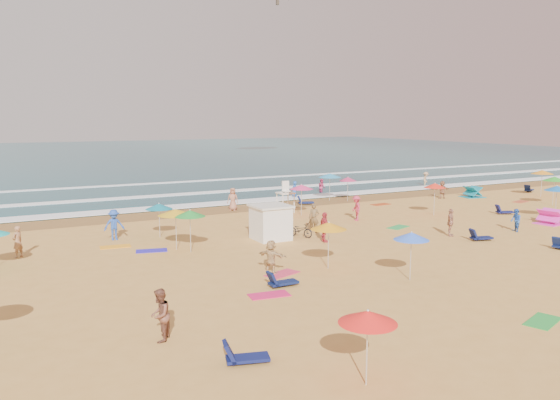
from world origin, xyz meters
name	(u,v)px	position (x,y,z in m)	size (l,w,h in m)	color
ground	(347,234)	(0.00, 0.00, 0.00)	(220.00, 220.00, 0.00)	gold
ocean	(104,156)	(0.00, 84.00, 0.00)	(220.00, 140.00, 0.18)	#0C4756
wet_sand	(261,206)	(0.00, 12.50, 0.01)	(220.00, 220.00, 0.00)	olive
surf_foam	(222,193)	(0.00, 21.32, 0.10)	(200.00, 18.70, 0.05)	white
cabana	(271,223)	(-5.05, 0.80, 1.00)	(2.00, 2.00, 2.00)	white
cabana_roof	(271,206)	(-5.05, 0.80, 2.06)	(2.20, 2.20, 0.12)	silver
bicycle	(300,230)	(-3.15, 0.50, 0.45)	(0.59, 1.70, 0.90)	black
lifeguard_stand	(285,199)	(0.31, 8.80, 1.05)	(1.20, 1.20, 2.10)	white
beach_umbrellas	(373,198)	(2.14, 0.13, 2.16)	(51.98, 31.18, 0.78)	#386BFF
loungers	(397,235)	(2.03, -2.52, 0.17)	(51.99, 26.58, 0.34)	#0F194E
towels	(404,240)	(2.03, -3.13, 0.01)	(37.09, 25.68, 0.03)	#E41C5C
popup_tents	(506,201)	(17.19, 2.04, 0.60)	(7.50, 13.84, 1.20)	#F336C5
beachgoers	(308,213)	(-0.74, 3.63, 0.83)	(50.74, 29.36, 2.13)	#BD2F39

